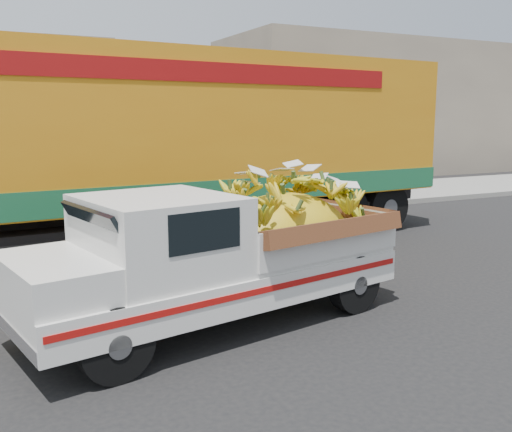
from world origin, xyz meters
name	(u,v)px	position (x,y,z in m)	size (l,w,h in m)	color
ground	(264,318)	(0.00, 0.00, 0.00)	(100.00, 100.00, 0.00)	black
curb	(129,224)	(0.00, 6.99, 0.07)	(60.00, 0.25, 0.15)	gray
sidewalk	(110,211)	(0.00, 9.09, 0.07)	(60.00, 4.00, 0.14)	gray
building_right	(372,109)	(14.00, 15.99, 3.00)	(14.00, 6.00, 6.00)	gray
pickup_truck	(239,250)	(-0.28, 0.15, 0.90)	(5.04, 2.63, 1.68)	black
semi_trailer	(176,140)	(0.39, 4.54, 2.12)	(12.04, 3.40, 3.80)	black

